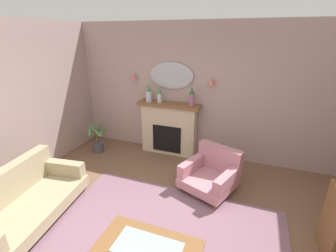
{
  "coord_description": "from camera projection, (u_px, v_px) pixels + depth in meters",
  "views": [
    {
      "loc": [
        0.9,
        -1.84,
        2.51
      ],
      "look_at": [
        -0.38,
        1.62,
        1.06
      ],
      "focal_mm": 25.0,
      "sensor_mm": 36.0,
      "label": 1
    }
  ],
  "objects": [
    {
      "name": "mantel_vase_left",
      "position": [
        149.0,
        94.0,
        5.01
      ],
      "size": [
        0.14,
        0.14,
        0.38
      ],
      "color": "silver",
      "rests_on": "fireplace"
    },
    {
      "name": "armchair_near_fireplace",
      "position": [
        212.0,
        172.0,
        4.01
      ],
      "size": [
        1.04,
        1.05,
        0.71
      ],
      "color": "#B77A84",
      "rests_on": "ground"
    },
    {
      "name": "wall_sconce_left",
      "position": [
        134.0,
        76.0,
        5.12
      ],
      "size": [
        0.14,
        0.14,
        0.14
      ],
      "primitive_type": "cone",
      "color": "#D17066"
    },
    {
      "name": "fireplace",
      "position": [
        169.0,
        129.0,
        5.16
      ],
      "size": [
        1.36,
        0.36,
        1.16
      ],
      "color": "beige",
      "rests_on": "ground"
    },
    {
      "name": "patterned_rug",
      "position": [
        157.0,
        245.0,
        2.99
      ],
      "size": [
        3.2,
        2.4,
        0.01
      ],
      "primitive_type": "cube",
      "color": "#7F5B6B",
      "rests_on": "ground"
    },
    {
      "name": "floral_couch",
      "position": [
        22.0,
        200.0,
        3.31
      ],
      "size": [
        1.07,
        1.8,
        0.76
      ],
      "color": "tan",
      "rests_on": "ground"
    },
    {
      "name": "coffee_table",
      "position": [
        148.0,
        251.0,
        2.46
      ],
      "size": [
        1.1,
        0.6,
        0.45
      ],
      "color": "brown",
      "rests_on": "ground"
    },
    {
      "name": "mantel_vase_centre",
      "position": [
        192.0,
        96.0,
        4.69
      ],
      "size": [
        0.1,
        0.1,
        0.4
      ],
      "color": "#9E6084",
      "rests_on": "fireplace"
    },
    {
      "name": "wall_mirror",
      "position": [
        171.0,
        76.0,
        4.87
      ],
      "size": [
        0.96,
        0.06,
        0.56
      ],
      "primitive_type": "ellipsoid",
      "color": "#B2BCC6"
    },
    {
      "name": "wall_sconce_right",
      "position": [
        211.0,
        81.0,
        4.57
      ],
      "size": [
        0.14,
        0.14,
        0.14
      ],
      "primitive_type": "cone",
      "color": "#D17066"
    },
    {
      "name": "potted_plant_small_fern",
      "position": [
        97.0,
        137.0,
        5.27
      ],
      "size": [
        0.45,
        0.46,
        0.73
      ],
      "color": "#474C56",
      "rests_on": "ground"
    },
    {
      "name": "mantel_vase_right",
      "position": [
        159.0,
        94.0,
        4.92
      ],
      "size": [
        0.1,
        0.1,
        0.35
      ],
      "color": "silver",
      "rests_on": "fireplace"
    },
    {
      "name": "wall_back",
      "position": [
        206.0,
        93.0,
        4.82
      ],
      "size": [
        6.74,
        0.1,
        2.78
      ],
      "primitive_type": "cube",
      "color": "#B29993",
      "rests_on": "ground"
    }
  ]
}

